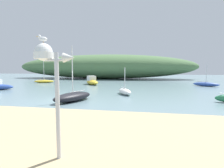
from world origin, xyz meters
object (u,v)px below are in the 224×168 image
object	(u,v)px
sailboat_mid_channel	(125,91)
sailboat_far_left	(73,97)
motorboat_far_right	(92,81)
mast_structure	(49,64)
seagull_on_radar	(43,38)
sailboat_east_reach	(206,84)
sailboat_inner_mooring	(44,81)

from	to	relation	value
sailboat_mid_channel	sailboat_far_left	size ratio (longest dim) A/B	0.63
sailboat_mid_channel	motorboat_far_right	xyz separation A→B (m)	(-6.56, 9.99, 0.20)
mast_structure	seagull_on_radar	xyz separation A→B (m)	(-0.16, -0.01, 0.69)
seagull_on_radar	sailboat_mid_channel	size ratio (longest dim) A/B	0.10
sailboat_east_reach	sailboat_inner_mooring	xyz separation A→B (m)	(-27.32, 1.25, -0.03)
mast_structure	sailboat_east_reach	xyz separation A→B (m)	(11.70, 23.87, -2.57)
seagull_on_radar	sailboat_inner_mooring	xyz separation A→B (m)	(-15.46, 25.13, -3.28)
mast_structure	motorboat_far_right	world-z (taller)	mast_structure
sailboat_inner_mooring	sailboat_mid_channel	bearing A→B (deg)	-35.44
sailboat_mid_channel	sailboat_east_reach	distance (m)	15.13
mast_structure	sailboat_inner_mooring	xyz separation A→B (m)	(-15.61, 25.12, -2.60)
sailboat_mid_channel	motorboat_far_right	distance (m)	11.96
sailboat_east_reach	motorboat_far_right	world-z (taller)	sailboat_east_reach
sailboat_east_reach	mast_structure	bearing A→B (deg)	-116.12
sailboat_far_left	sailboat_inner_mooring	xyz separation A→B (m)	(-12.41, 16.00, -0.10)
motorboat_far_right	sailboat_inner_mooring	bearing A→B (deg)	170.84
seagull_on_radar	sailboat_mid_channel	xyz separation A→B (m)	(0.77, 13.58, -3.24)
sailboat_mid_channel	sailboat_inner_mooring	size ratio (longest dim) A/B	0.68
mast_structure	sailboat_far_left	bearing A→B (deg)	109.36
seagull_on_radar	sailboat_far_left	world-z (taller)	sailboat_far_left
mast_structure	motorboat_far_right	xyz separation A→B (m)	(-5.95, 23.56, -2.35)
sailboat_mid_channel	sailboat_east_reach	bearing A→B (deg)	42.87
sailboat_east_reach	sailboat_far_left	xyz separation A→B (m)	(-14.91, -14.75, 0.07)
sailboat_east_reach	sailboat_far_left	world-z (taller)	sailboat_far_left
seagull_on_radar	motorboat_far_right	bearing A→B (deg)	103.81
mast_structure	motorboat_far_right	distance (m)	24.42
sailboat_mid_channel	seagull_on_radar	bearing A→B (deg)	-93.25
motorboat_far_right	mast_structure	bearing A→B (deg)	-75.83
mast_structure	sailboat_inner_mooring	size ratio (longest dim) A/B	0.77
mast_structure	sailboat_far_left	distance (m)	9.98
seagull_on_radar	motorboat_far_right	size ratio (longest dim) A/B	0.06
sailboat_inner_mooring	sailboat_far_left	bearing A→B (deg)	-52.21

